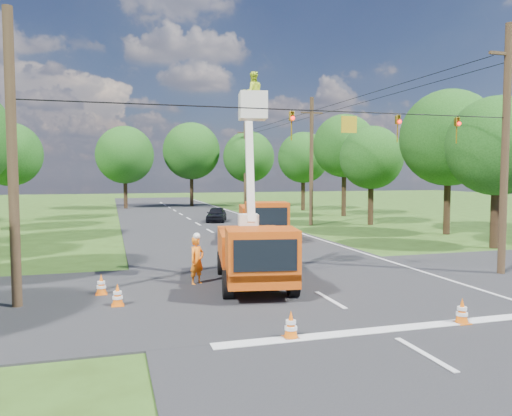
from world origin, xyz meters
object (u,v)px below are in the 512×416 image
object	(u,v)px
traffic_cone_2	(274,240)
traffic_cone_4	(101,285)
traffic_cone_3	(118,295)
tree_right_c	(371,158)
pole_right_near	(505,148)
tree_left_f	(10,154)
traffic_cone_6	(293,231)
tree_far_a	(125,155)
tree_far_c	(249,157)
tree_right_b	(449,138)
ground_worker	(197,261)
distant_car	(216,214)
pole_left	(12,160)
traffic_cone_0	(291,325)
second_truck	(263,219)
tree_right_a	(497,146)
traffic_cone_1	(462,311)
tree_far_b	(191,151)
tree_right_d	(344,146)
bucket_truck	(254,241)
pole_right_far	(245,165)
pole_right_mid	(311,160)
tree_right_e	(303,158)

from	to	relation	value
traffic_cone_2	traffic_cone_4	xyz separation A→B (m)	(-9.11, -9.06, 0.00)
traffic_cone_3	tree_right_c	xyz separation A→B (m)	(19.75, 19.76, 4.95)
pole_right_near	tree_left_f	size ratio (longest dim) A/B	1.19
traffic_cone_6	tree_far_a	world-z (taller)	tree_far_a
tree_far_c	tree_right_b	bearing A→B (deg)	-79.61
traffic_cone_4	tree_right_b	xyz separation A→B (m)	(22.06, 11.12, 6.08)
ground_worker	distant_car	size ratio (longest dim) A/B	0.48
distant_car	traffic_cone_4	world-z (taller)	distant_car
tree_left_f	tree_right_b	xyz separation A→B (m)	(29.80, -18.00, 0.75)
ground_worker	traffic_cone_4	xyz separation A→B (m)	(-3.36, -0.70, -0.53)
tree_left_f	pole_left	bearing A→B (deg)	-79.98
traffic_cone_2	traffic_cone_3	world-z (taller)	same
traffic_cone_0	second_truck	bearing A→B (deg)	75.02
second_truck	tree_right_a	world-z (taller)	tree_right_a
traffic_cone_1	tree_right_b	size ratio (longest dim) A/B	0.07
ground_worker	traffic_cone_1	xyz separation A→B (m)	(6.09, -6.83, -0.53)
pole_left	tree_right_c	distance (m)	29.61
tree_far_b	traffic_cone_4	bearing A→B (deg)	-102.84
tree_far_c	traffic_cone_0	bearing A→B (deg)	-104.29
traffic_cone_4	tree_right_b	world-z (taller)	tree_right_b
pole_left	traffic_cone_0	bearing A→B (deg)	-36.05
traffic_cone_2	traffic_cone_6	size ratio (longest dim) A/B	1.00
tree_far_c	tree_right_c	bearing A→B (deg)	-80.86
traffic_cone_1	tree_right_d	size ratio (longest dim) A/B	0.07
traffic_cone_1	pole_left	xyz separation A→B (m)	(-11.89, 5.25, 4.14)
bucket_truck	pole_left	distance (m)	8.33
pole_right_far	traffic_cone_4	bearing A→B (deg)	-111.69
pole_right_mid	tree_far_a	size ratio (longest dim) A/B	1.05
traffic_cone_4	tree_far_c	bearing A→B (deg)	68.07
tree_right_d	pole_right_mid	bearing A→B (deg)	-131.99
tree_far_b	pole_right_far	bearing A→B (deg)	-42.27
traffic_cone_0	traffic_cone_2	bearing A→B (deg)	73.17
traffic_cone_1	tree_right_c	size ratio (longest dim) A/B	0.09
pole_right_mid	tree_left_f	size ratio (longest dim) A/B	1.19
traffic_cone_6	pole_right_near	bearing A→B (deg)	-73.57
bucket_truck	traffic_cone_1	xyz separation A→B (m)	(4.12, -6.05, -1.27)
ground_worker	tree_right_b	size ratio (longest dim) A/B	0.18
traffic_cone_6	tree_right_d	world-z (taller)	tree_right_d
traffic_cone_2	tree_right_e	xyz separation A→B (m)	(11.74, 25.05, 5.45)
tree_right_a	tree_right_b	bearing A→B (deg)	75.96
traffic_cone_3	pole_right_mid	distance (m)	26.08
traffic_cone_2	tree_right_b	world-z (taller)	tree_right_b
traffic_cone_1	traffic_cone_0	bearing A→B (deg)	178.23
traffic_cone_6	tree_right_d	bearing A→B (deg)	52.72
tree_left_f	pole_right_near	bearing A→B (deg)	-52.16
traffic_cone_4	tree_right_e	bearing A→B (deg)	58.56
distant_car	tree_far_c	distance (m)	19.60
second_truck	distant_car	size ratio (longest dim) A/B	1.85
traffic_cone_6	pole_right_mid	distance (m)	8.98
tree_right_e	tree_right_c	bearing A→B (deg)	-92.15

